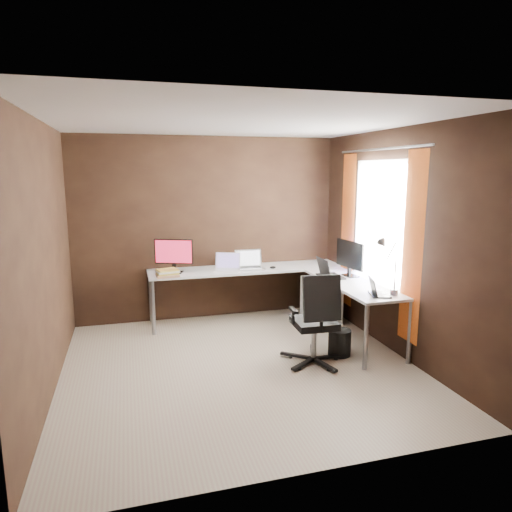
% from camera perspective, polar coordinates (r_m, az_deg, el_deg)
% --- Properties ---
extents(room, '(3.60, 3.60, 2.50)m').
position_cam_1_polar(room, '(4.73, 1.70, 1.36)').
color(room, tan).
rests_on(room, ground).
extents(desk, '(2.65, 2.25, 0.73)m').
position_cam_1_polar(desk, '(5.91, 3.47, -2.70)').
color(desk, white).
rests_on(desk, ground).
extents(drawer_pedestal, '(0.42, 0.50, 0.60)m').
position_cam_1_polar(drawer_pedestal, '(6.32, 8.15, -5.46)').
color(drawer_pedestal, white).
rests_on(drawer_pedestal, ground).
extents(monitor_left, '(0.48, 0.23, 0.44)m').
position_cam_1_polar(monitor_left, '(6.00, -10.25, 0.27)').
color(monitor_left, black).
rests_on(monitor_left, desk).
extents(monitor_right, '(0.16, 0.55, 0.45)m').
position_cam_1_polar(monitor_right, '(5.81, 11.66, -0.03)').
color(monitor_right, black).
rests_on(monitor_right, desk).
extents(laptop_white, '(0.40, 0.35, 0.23)m').
position_cam_1_polar(laptop_white, '(6.10, -3.61, -1.32)').
color(laptop_white, white).
rests_on(laptop_white, desk).
extents(laptop_silver, '(0.38, 0.27, 0.24)m').
position_cam_1_polar(laptop_silver, '(6.20, -0.82, -1.05)').
color(laptop_silver, silver).
rests_on(laptop_silver, desk).
extents(laptop_black_big, '(0.27, 0.37, 0.24)m').
position_cam_1_polar(laptop_black_big, '(5.75, 9.00, -2.12)').
color(laptop_black_big, black).
rests_on(laptop_black_big, desk).
extents(laptop_black_small, '(0.27, 0.32, 0.19)m').
position_cam_1_polar(laptop_black_small, '(5.05, 14.90, -4.27)').
color(laptop_black_small, black).
rests_on(laptop_black_small, desk).
extents(book_stack, '(0.30, 0.26, 0.09)m').
position_cam_1_polar(book_stack, '(5.84, -11.00, -2.09)').
color(book_stack, tan).
rests_on(book_stack, desk).
extents(mouse_left, '(0.09, 0.07, 0.03)m').
position_cam_1_polar(mouse_left, '(5.86, -10.29, -2.30)').
color(mouse_left, black).
rests_on(mouse_left, desk).
extents(mouse_corner, '(0.10, 0.07, 0.03)m').
position_cam_1_polar(mouse_corner, '(6.18, 2.11, -1.44)').
color(mouse_corner, black).
rests_on(mouse_corner, desk).
extents(desk_lamp, '(0.19, 0.23, 0.61)m').
position_cam_1_polar(desk_lamp, '(5.05, 16.07, -0.37)').
color(desk_lamp, slate).
rests_on(desk_lamp, desk).
extents(office_chair, '(0.56, 0.56, 1.00)m').
position_cam_1_polar(office_chair, '(4.97, 7.40, -10.03)').
color(office_chair, black).
rests_on(office_chair, ground).
extents(wastebasket, '(0.29, 0.29, 0.29)m').
position_cam_1_polar(wastebasket, '(5.28, 10.40, -10.57)').
color(wastebasket, black).
rests_on(wastebasket, ground).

